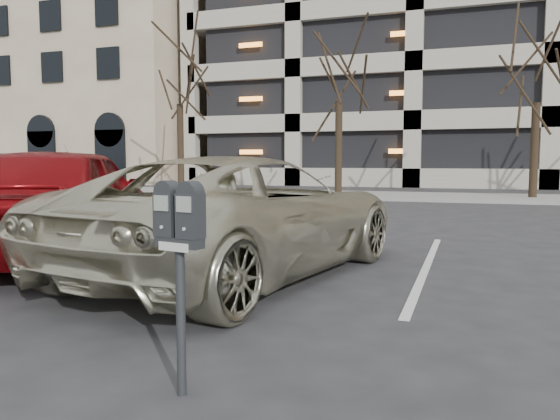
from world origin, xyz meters
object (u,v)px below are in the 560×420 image
at_px(suv_silver, 243,216).
at_px(car_red, 65,201).
at_px(tree_b, 340,44).
at_px(tree_c, 539,42).
at_px(tree_a, 179,49).
at_px(parking_meter, 179,236).

height_order(suv_silver, car_red, car_red).
relative_size(tree_b, suv_silver, 1.46).
bearing_deg(suv_silver, tree_c, -96.96).
bearing_deg(tree_c, tree_a, 180.00).
relative_size(suv_silver, car_red, 1.16).
height_order(tree_b, car_red, tree_b).
bearing_deg(tree_b, car_red, -92.26).
bearing_deg(tree_a, suv_silver, -58.07).
relative_size(tree_b, parking_meter, 6.49).
xyz_separation_m(parking_meter, suv_silver, (-1.03, 3.35, -0.24)).
relative_size(tree_c, parking_meter, 6.05).
distance_m(tree_a, parking_meter, 21.60).
xyz_separation_m(suv_silver, car_red, (-2.87, 0.22, 0.09)).
bearing_deg(tree_b, parking_meter, -79.69).
relative_size(tree_c, suv_silver, 1.36).
height_order(parking_meter, suv_silver, suv_silver).
xyz_separation_m(tree_b, suv_silver, (2.29, -14.91, -5.14)).
xyz_separation_m(tree_c, suv_silver, (-4.71, -14.91, -4.73)).
distance_m(tree_a, tree_c, 14.02).
xyz_separation_m(tree_b, car_red, (-0.58, -14.69, -5.05)).
relative_size(tree_a, tree_c, 1.13).
bearing_deg(tree_b, suv_silver, -81.27).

